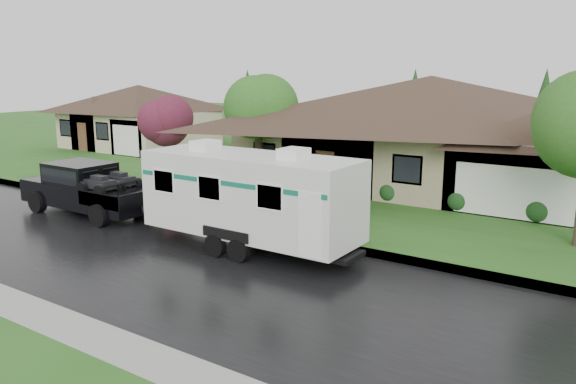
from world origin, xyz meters
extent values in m
plane|color=#28581B|center=(0.00, 0.00, 0.00)|extent=(140.00, 140.00, 0.00)
cube|color=black|center=(0.00, -2.00, 0.01)|extent=(140.00, 8.00, 0.01)
cube|color=gray|center=(0.00, 2.25, 0.07)|extent=(140.00, 0.50, 0.15)
cube|color=#28581B|center=(0.00, 15.00, 0.07)|extent=(140.00, 26.00, 0.15)
cube|color=#9C8E69|center=(2.00, 14.00, 1.65)|extent=(18.00, 10.00, 3.00)
pyramid|color=#35281D|center=(2.00, 14.00, 5.75)|extent=(19.44, 10.80, 2.60)
cube|color=#9C8E69|center=(7.40, 11.00, 1.50)|extent=(5.76, 4.00, 2.70)
cube|color=tan|center=(-22.00, 16.00, 1.55)|extent=(10.00, 8.00, 2.80)
pyramid|color=#35281D|center=(-22.00, 16.00, 4.95)|extent=(10.80, 8.64, 2.00)
cube|color=tan|center=(-19.00, 14.00, 1.41)|extent=(3.20, 4.00, 2.52)
cylinder|color=#382B1E|center=(-4.91, 8.62, 1.40)|extent=(0.40, 0.40, 2.49)
sphere|color=#357325|center=(-4.91, 8.62, 4.13)|extent=(3.44, 3.44, 3.44)
cylinder|color=#382B1E|center=(-10.36, 7.66, 1.13)|extent=(0.35, 0.35, 1.96)
sphere|color=maroon|center=(-10.36, 7.66, 3.28)|extent=(2.71, 2.71, 2.71)
sphere|color=#143814|center=(-4.30, 9.30, 0.65)|extent=(1.00, 1.00, 1.00)
sphere|color=#143814|center=(-1.15, 9.30, 0.65)|extent=(1.00, 1.00, 1.00)
sphere|color=#143814|center=(2.00, 9.30, 0.65)|extent=(1.00, 1.00, 1.00)
sphere|color=#143814|center=(5.15, 9.30, 0.65)|extent=(1.00, 1.00, 1.00)
sphere|color=#143814|center=(8.30, 9.30, 0.65)|extent=(1.00, 1.00, 1.00)
cube|color=black|center=(-7.92, 0.57, 0.85)|extent=(6.51, 2.17, 0.93)
cube|color=black|center=(-10.31, 0.57, 1.14)|extent=(1.74, 2.12, 0.38)
cube|color=black|center=(-8.36, 0.57, 1.68)|extent=(2.60, 2.04, 0.98)
cube|color=black|center=(-8.36, 0.57, 1.74)|extent=(2.39, 2.08, 0.60)
cube|color=black|center=(-5.86, 0.57, 1.06)|extent=(2.39, 2.06, 0.07)
cylinder|color=black|center=(-9.99, -0.50, 0.46)|extent=(0.91, 0.35, 0.91)
cylinder|color=black|center=(-9.99, 1.63, 0.46)|extent=(0.91, 0.35, 0.91)
cylinder|color=black|center=(-5.86, -0.50, 0.46)|extent=(0.91, 0.35, 0.91)
cylinder|color=black|center=(-5.86, 1.63, 0.46)|extent=(0.91, 0.35, 0.91)
cube|color=silver|center=(0.78, 0.57, 1.93)|extent=(7.60, 2.60, 2.66)
cube|color=black|center=(0.78, 0.57, 0.43)|extent=(8.03, 1.30, 0.15)
cube|color=#0E624E|center=(0.78, 0.57, 2.51)|extent=(7.44, 2.62, 0.15)
cube|color=white|center=(-1.18, 0.57, 3.43)|extent=(0.76, 0.87, 0.35)
cube|color=white|center=(2.51, 0.57, 3.43)|extent=(0.76, 0.87, 0.35)
cylinder|color=black|center=(0.29, -0.71, 0.38)|extent=(0.76, 0.26, 0.76)
cylinder|color=black|center=(0.29, 1.85, 0.38)|extent=(0.76, 0.26, 0.76)
cylinder|color=black|center=(1.26, -0.71, 0.38)|extent=(0.76, 0.26, 0.76)
cylinder|color=black|center=(1.26, 1.85, 0.38)|extent=(0.76, 0.26, 0.76)
camera|label=1|loc=(12.07, -13.96, 5.94)|focal=35.00mm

